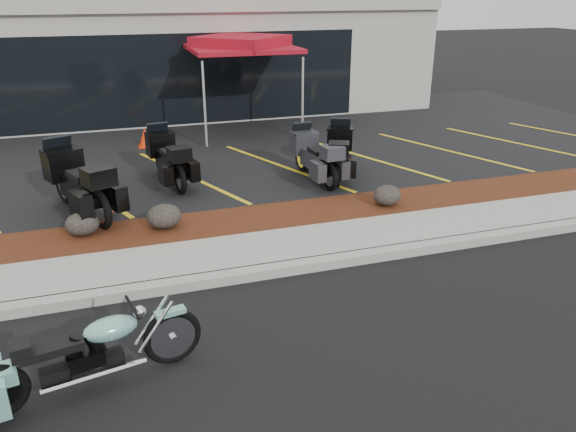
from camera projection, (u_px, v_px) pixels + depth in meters
name	position (u px, v px, depth m)	size (l,w,h in m)	color
ground	(254.00, 311.00, 7.50)	(90.00, 90.00, 0.00)	black
curb	(238.00, 276.00, 8.26)	(24.00, 0.25, 0.15)	gray
sidewalk	(228.00, 255.00, 8.88)	(24.00, 1.20, 0.15)	gray
mulch_bed	(213.00, 227.00, 9.93)	(24.00, 1.20, 0.16)	#35130C
upper_lot	(174.00, 149.00, 14.68)	(26.00, 9.60, 0.15)	black
dealership_building	(146.00, 49.00, 19.47)	(18.00, 8.16, 4.00)	gray
boulder_left	(82.00, 224.00, 9.34)	(0.56, 0.46, 0.39)	black
boulder_mid	(164.00, 216.00, 9.61)	(0.60, 0.50, 0.42)	black
boulder_right	(387.00, 195.00, 10.63)	(0.55, 0.46, 0.39)	black
hero_cruiser	(172.00, 329.00, 6.30)	(2.54, 0.64, 0.90)	#70AEA0
touring_black_front	(62.00, 170.00, 10.57)	(2.28, 0.87, 1.32)	black
touring_black_mid	(159.00, 149.00, 12.28)	(2.00, 0.76, 1.16)	black
touring_grey	(302.00, 147.00, 12.48)	(1.94, 0.74, 1.13)	#303036
touring_black_rear	(340.00, 143.00, 12.79)	(1.97, 0.75, 1.15)	black
traffic_cone	(145.00, 137.00, 14.56)	(0.36, 0.36, 0.49)	red
popup_canopy	(241.00, 45.00, 15.31)	(3.39, 3.39, 2.64)	silver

